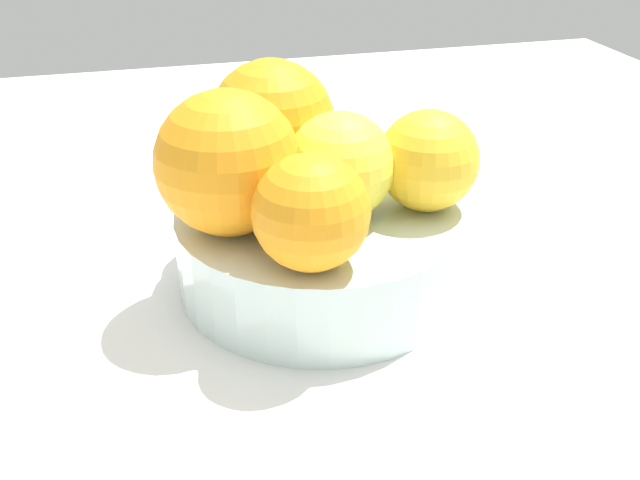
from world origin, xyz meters
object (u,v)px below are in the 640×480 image
(orange_in_bowl_0, at_px, (272,123))
(orange_in_bowl_1, at_px, (340,166))
(fruit_bowl, at_px, (320,249))
(orange_in_bowl_2, at_px, (311,213))
(orange_in_bowl_4, at_px, (428,161))
(side_plate, at_px, (279,130))
(orange_in_bowl_3, at_px, (228,163))

(orange_in_bowl_0, height_order, orange_in_bowl_1, orange_in_bowl_0)
(orange_in_bowl_1, bearing_deg, fruit_bowl, 48.82)
(orange_in_bowl_1, relative_size, orange_in_bowl_2, 1.03)
(orange_in_bowl_1, distance_m, orange_in_bowl_4, 0.06)
(fruit_bowl, xyz_separation_m, side_plate, (0.28, -0.03, -0.02))
(fruit_bowl, xyz_separation_m, orange_in_bowl_4, (-0.01, -0.07, 0.06))
(orange_in_bowl_1, xyz_separation_m, orange_in_bowl_3, (-0.00, 0.07, 0.01))
(orange_in_bowl_2, bearing_deg, orange_in_bowl_4, -59.57)
(orange_in_bowl_0, relative_size, orange_in_bowl_4, 1.32)
(orange_in_bowl_1, distance_m, orange_in_bowl_3, 0.07)
(orange_in_bowl_1, xyz_separation_m, orange_in_bowl_4, (-0.00, -0.06, -0.00))
(orange_in_bowl_1, relative_size, orange_in_bowl_4, 1.05)
(fruit_bowl, height_order, orange_in_bowl_0, orange_in_bowl_0)
(fruit_bowl, distance_m, orange_in_bowl_4, 0.09)
(orange_in_bowl_0, bearing_deg, orange_in_bowl_4, -126.16)
(orange_in_bowl_1, bearing_deg, orange_in_bowl_4, -92.52)
(orange_in_bowl_2, bearing_deg, side_plate, -8.52)
(side_plate, bearing_deg, orange_in_bowl_0, 167.76)
(orange_in_bowl_1, bearing_deg, orange_in_bowl_3, 90.49)
(orange_in_bowl_4, distance_m, side_plate, 0.30)
(orange_in_bowl_0, xyz_separation_m, orange_in_bowl_2, (-0.11, 0.00, -0.01))
(orange_in_bowl_0, relative_size, orange_in_bowl_2, 1.31)
(orange_in_bowl_2, xyz_separation_m, orange_in_bowl_4, (0.05, -0.09, -0.00))
(orange_in_bowl_3, relative_size, side_plate, 0.61)
(orange_in_bowl_1, relative_size, orange_in_bowl_3, 0.78)
(orange_in_bowl_2, height_order, orange_in_bowl_3, orange_in_bowl_3)
(fruit_bowl, relative_size, orange_in_bowl_3, 2.15)
(orange_in_bowl_1, xyz_separation_m, orange_in_bowl_2, (-0.05, 0.03, -0.00))
(orange_in_bowl_1, xyz_separation_m, side_plate, (0.29, -0.02, -0.08))
(orange_in_bowl_3, xyz_separation_m, side_plate, (0.29, -0.09, -0.09))
(fruit_bowl, distance_m, orange_in_bowl_2, 0.09)
(fruit_bowl, relative_size, orange_in_bowl_2, 2.86)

